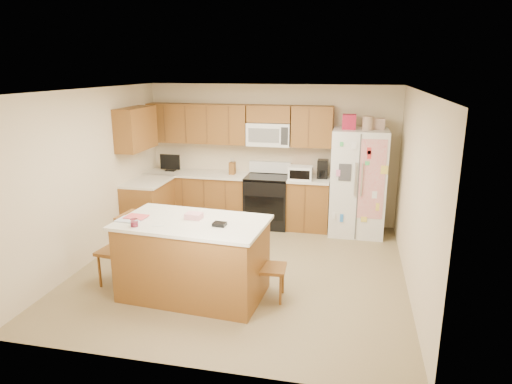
% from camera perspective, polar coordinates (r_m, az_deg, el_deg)
% --- Properties ---
extents(ground, '(4.50, 4.50, 0.00)m').
position_cam_1_polar(ground, '(6.60, -1.79, -9.63)').
color(ground, olive).
rests_on(ground, ground).
extents(room_shell, '(4.60, 4.60, 2.52)m').
position_cam_1_polar(room_shell, '(6.13, -1.90, 2.68)').
color(room_shell, beige).
rests_on(room_shell, ground).
extents(cabinetry, '(3.36, 1.56, 2.15)m').
position_cam_1_polar(cabinetry, '(8.19, -5.50, 2.07)').
color(cabinetry, brown).
rests_on(cabinetry, ground).
extents(stove, '(0.76, 0.65, 1.13)m').
position_cam_1_polar(stove, '(8.21, 1.44, -1.02)').
color(stove, black).
rests_on(stove, ground).
extents(refrigerator, '(0.90, 0.79, 2.04)m').
position_cam_1_polar(refrigerator, '(7.90, 12.64, 1.31)').
color(refrigerator, white).
rests_on(refrigerator, ground).
extents(island, '(1.87, 1.18, 1.07)m').
position_cam_1_polar(island, '(5.77, -7.85, -8.17)').
color(island, brown).
rests_on(island, ground).
extents(windsor_chair_left, '(0.45, 0.47, 0.99)m').
position_cam_1_polar(windsor_chair_left, '(6.28, -16.89, -6.98)').
color(windsor_chair_left, brown).
rests_on(windsor_chair_left, ground).
extents(windsor_chair_back, '(0.45, 0.44, 0.86)m').
position_cam_1_polar(windsor_chair_back, '(6.47, -4.77, -6.28)').
color(windsor_chair_back, brown).
rests_on(windsor_chair_back, ground).
extents(windsor_chair_right, '(0.38, 0.39, 0.87)m').
position_cam_1_polar(windsor_chair_right, '(5.67, 1.67, -9.39)').
color(windsor_chair_right, brown).
rests_on(windsor_chair_right, ground).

